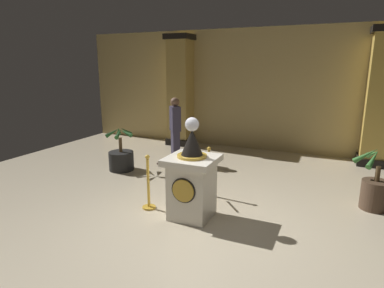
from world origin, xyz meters
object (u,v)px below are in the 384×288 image
at_px(pedestal_clock, 192,180).
at_px(bystander_guest, 175,128).
at_px(potted_palm_left, 121,158).
at_px(stanchion_near, 209,179).
at_px(potted_palm_right, 376,188).
at_px(stanchion_far, 148,190).

relative_size(pedestal_clock, bystander_guest, 1.00).
height_order(pedestal_clock, potted_palm_left, pedestal_clock).
bearing_deg(stanchion_near, potted_palm_right, 12.36).
distance_m(stanchion_far, potted_palm_left, 2.39).
bearing_deg(potted_palm_left, stanchion_near, -14.13).
height_order(stanchion_far, bystander_guest, bystander_guest).
xyz_separation_m(pedestal_clock, potted_palm_left, (-2.60, 1.60, -0.35)).
distance_m(stanchion_near, potted_palm_left, 2.60).
relative_size(pedestal_clock, stanchion_far, 1.71).
distance_m(pedestal_clock, potted_palm_left, 3.07).
xyz_separation_m(pedestal_clock, bystander_guest, (-1.70, 2.75, 0.25)).
height_order(pedestal_clock, bystander_guest, bystander_guest).
bearing_deg(potted_palm_right, potted_palm_left, -179.99).
xyz_separation_m(stanchion_far, potted_palm_right, (3.66, 1.61, 0.05)).
relative_size(stanchion_far, potted_palm_left, 0.90).
bearing_deg(bystander_guest, stanchion_near, -47.59).
bearing_deg(bystander_guest, potted_palm_left, -128.16).
relative_size(pedestal_clock, potted_palm_left, 1.55).
distance_m(stanchion_near, bystander_guest, 2.47).
relative_size(pedestal_clock, potted_palm_right, 1.48).
bearing_deg(pedestal_clock, stanchion_near, 94.65).
bearing_deg(stanchion_near, pedestal_clock, -85.35).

